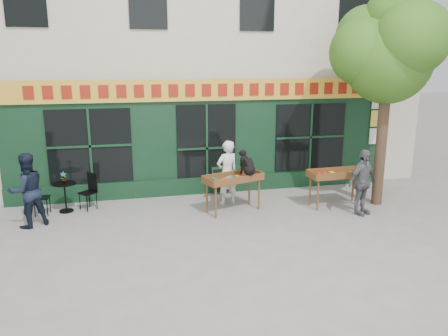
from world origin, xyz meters
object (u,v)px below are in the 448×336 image
Objects in this scene: bistro_table at (65,191)px; man_right at (362,182)px; book_cart_center at (233,180)px; dog at (247,162)px; woman at (227,173)px; man_left at (27,190)px; book_cart_right at (337,176)px.

man_right is at bearing -14.73° from bistro_table.
book_cart_center is 0.59m from dog.
woman is 3.47m from man_right.
woman is at bearing 71.81° from book_cart_center.
man_left is (-0.70, -0.90, 0.33)m from bistro_table.
man_right is at bearing 134.37° from woman.
man_right reaches higher than bistro_table.
book_cart_center is 3.23m from man_right.
bistro_table is at bearing 142.91° from man_right.
dog reaches higher than book_cart_right.
woman is 4.21m from bistro_table.
man_right is at bearing -36.43° from dog.
woman is 1.04× the size of man_right.
man_left reaches higher than book_cart_right.
dog is 5.26m from man_left.
woman is at bearing -4.25° from bistro_table.
dog is (0.35, -0.05, 0.47)m from book_cart_center.
man_left is (-4.89, -0.59, 0.01)m from woman.
man_right is (2.73, -0.90, -0.46)m from dog.
dog is 0.34× the size of man_left.
man_left is at bearing -11.32° from woman.
book_cart_center is 2.13× the size of bistro_table.
book_cart_right is 0.87× the size of man_left.
book_cart_right is at bearing -22.31° from book_cart_center.
bistro_table is (-4.19, 0.31, -0.33)m from woman.
bistro_table is 0.43× the size of man_left.
book_cart_center is at bearing -12.92° from bistro_table.
book_cart_center is at bearing 153.68° from dog.
man_right is at bearing -70.55° from book_cart_right.
woman is at bearing 130.20° from man_right.
book_cart_right is at bearing 144.81° from woman.
bistro_table is (-4.19, 0.96, -0.28)m from book_cart_center.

